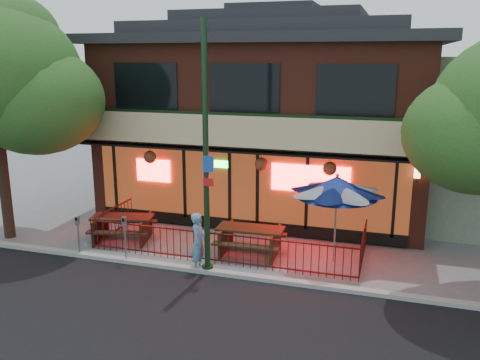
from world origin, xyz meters
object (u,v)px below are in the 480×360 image
object	(u,v)px
patio_umbrella	(337,187)
pedestrian	(199,242)
street_light	(206,165)
picnic_table_left	(123,224)
parking_meter_near	(125,232)
parking_meter_far	(78,229)
picnic_table_right	(250,237)

from	to	relation	value
patio_umbrella	pedestrian	bearing A→B (deg)	-153.33
street_light	pedestrian	xyz separation A→B (m)	(-0.29, 0.05, -2.29)
patio_umbrella	street_light	bearing A→B (deg)	-150.70
picnic_table_left	patio_umbrella	size ratio (longest dim) A/B	0.85
picnic_table_left	pedestrian	world-z (taller)	pedestrian
patio_umbrella	parking_meter_near	xyz separation A→B (m)	(-5.94, -1.96, -1.35)
picnic_table_left	patio_umbrella	distance (m)	7.18
picnic_table_left	parking_meter_near	bearing A→B (deg)	-57.79
parking_meter_far	picnic_table_right	bearing A→B (deg)	18.97
picnic_table_left	parking_meter_near	world-z (taller)	parking_meter_near
patio_umbrella	parking_meter_near	world-z (taller)	patio_umbrella
picnic_table_right	parking_meter_far	xyz separation A→B (m)	(-5.00, -1.72, 0.29)
parking_meter_near	parking_meter_far	size ratio (longest dim) A/B	1.11
pedestrian	parking_meter_near	bearing A→B (deg)	90.55
street_light	pedestrian	bearing A→B (deg)	169.57
pedestrian	parking_meter_far	world-z (taller)	pedestrian
patio_umbrella	parking_meter_near	distance (m)	6.40
parking_meter_near	parking_meter_far	distance (m)	1.62
street_light	parking_meter_near	distance (m)	3.39
parking_meter_far	pedestrian	bearing A→B (deg)	1.91
patio_umbrella	parking_meter_far	bearing A→B (deg)	-165.47
pedestrian	street_light	bearing A→B (deg)	-103.12
street_light	parking_meter_near	xyz separation A→B (m)	(-2.59, -0.08, -2.18)
street_light	parking_meter_far	distance (m)	4.78
picnic_table_left	picnic_table_right	world-z (taller)	picnic_table_right
picnic_table_left	street_light	bearing A→B (deg)	-23.08
picnic_table_right	parking_meter_near	xyz separation A→B (m)	(-3.38, -1.72, 0.39)
picnic_table_left	parking_meter_near	xyz separation A→B (m)	(1.02, -1.61, 0.40)
parking_meter_near	picnic_table_right	bearing A→B (deg)	26.93
patio_umbrella	parking_meter_far	size ratio (longest dim) A/B	2.11
street_light	picnic_table_left	distance (m)	4.69
picnic_table_right	patio_umbrella	world-z (taller)	patio_umbrella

